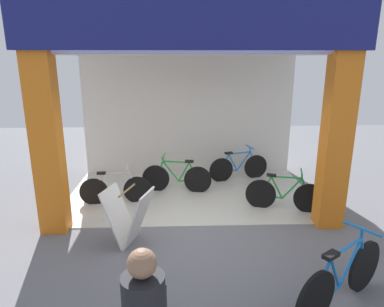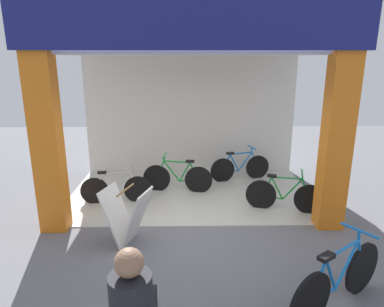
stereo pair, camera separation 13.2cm
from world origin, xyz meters
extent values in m
plane|color=slate|center=(0.00, 0.00, 0.00)|extent=(18.59, 18.59, 0.00)
cube|color=beige|center=(0.00, 1.57, 0.01)|extent=(5.29, 3.13, 0.02)
cube|color=silver|center=(0.00, 3.13, 1.52)|extent=(5.29, 0.12, 3.04)
cube|color=orange|center=(-2.42, 0.00, 1.52)|extent=(0.45, 0.36, 3.04)
cube|color=orange|center=(2.42, 0.00, 1.52)|extent=(0.45, 0.36, 3.04)
cube|color=navy|center=(0.00, -0.15, 3.47)|extent=(5.49, 0.20, 0.87)
cube|color=silver|center=(0.00, 1.57, 3.01)|extent=(5.29, 3.13, 0.06)
cylinder|color=black|center=(1.37, 0.75, 0.30)|extent=(0.59, 0.21, 0.60)
cylinder|color=black|center=(2.26, 0.49, 0.30)|extent=(0.59, 0.21, 0.60)
cylinder|color=#198C33|center=(1.58, 0.68, 0.28)|extent=(0.40, 0.14, 0.08)
cylinder|color=#198C33|center=(1.66, 0.66, 0.47)|extent=(0.26, 0.10, 0.45)
cylinder|color=#198C33|center=(1.94, 0.58, 0.48)|extent=(0.36, 0.13, 0.47)
cylinder|color=#198C33|center=(1.83, 0.61, 0.70)|extent=(0.56, 0.19, 0.05)
cylinder|color=#198C33|center=(1.47, 0.72, 0.50)|extent=(0.20, 0.09, 0.40)
cylinder|color=#198C33|center=(2.17, 0.51, 0.50)|extent=(0.18, 0.08, 0.42)
cylinder|color=#198C33|center=(2.09, 0.54, 0.77)|extent=(0.06, 0.05, 0.13)
cylinder|color=#198C33|center=(2.08, 0.54, 0.83)|extent=(0.14, 0.41, 0.03)
cube|color=black|center=(1.55, 0.69, 0.72)|extent=(0.20, 0.14, 0.05)
cylinder|color=black|center=(-2.00, 1.04, 0.29)|extent=(0.57, 0.09, 0.57)
cylinder|color=black|center=(-1.12, 1.12, 0.29)|extent=(0.57, 0.09, 0.57)
cylinder|color=silver|center=(-1.79, 1.06, 0.26)|extent=(0.38, 0.06, 0.07)
cylinder|color=silver|center=(-1.72, 1.07, 0.45)|extent=(0.25, 0.05, 0.43)
cylinder|color=silver|center=(-1.44, 1.09, 0.46)|extent=(0.35, 0.06, 0.45)
cylinder|color=silver|center=(-1.55, 1.08, 0.66)|extent=(0.55, 0.08, 0.05)
cylinder|color=silver|center=(-1.90, 1.05, 0.47)|extent=(0.19, 0.05, 0.38)
cylinder|color=silver|center=(-1.21, 1.11, 0.48)|extent=(0.17, 0.05, 0.40)
cylinder|color=silver|center=(-1.29, 1.10, 0.73)|extent=(0.05, 0.04, 0.12)
cylinder|color=silver|center=(-1.30, 1.10, 0.78)|extent=(0.06, 0.40, 0.03)
cube|color=black|center=(-1.83, 1.06, 0.68)|extent=(0.18, 0.10, 0.04)
cylinder|color=black|center=(0.77, 2.29, 0.30)|extent=(0.59, 0.19, 0.60)
cylinder|color=black|center=(1.66, 2.52, 0.30)|extent=(0.59, 0.19, 0.60)
cylinder|color=blue|center=(0.98, 2.34, 0.28)|extent=(0.40, 0.13, 0.08)
cylinder|color=blue|center=(1.06, 2.36, 0.47)|extent=(0.26, 0.10, 0.45)
cylinder|color=blue|center=(1.34, 2.43, 0.48)|extent=(0.36, 0.12, 0.47)
cylinder|color=blue|center=(1.22, 2.41, 0.70)|extent=(0.57, 0.18, 0.05)
cylinder|color=blue|center=(0.87, 2.31, 0.49)|extent=(0.20, 0.08, 0.40)
cylinder|color=blue|center=(1.57, 2.50, 0.50)|extent=(0.18, 0.08, 0.42)
cylinder|color=blue|center=(1.49, 2.48, 0.76)|extent=(0.06, 0.04, 0.12)
cylinder|color=blue|center=(1.48, 2.47, 0.82)|extent=(0.13, 0.41, 0.03)
cube|color=black|center=(0.95, 2.33, 0.72)|extent=(0.20, 0.13, 0.05)
cylinder|color=black|center=(0.16, 1.61, 0.31)|extent=(0.61, 0.12, 0.61)
cylinder|color=black|center=(-0.78, 1.74, 0.31)|extent=(0.61, 0.12, 0.61)
cylinder|color=#198C33|center=(-0.06, 1.64, 0.28)|extent=(0.41, 0.09, 0.08)
cylinder|color=#198C33|center=(-0.14, 1.65, 0.48)|extent=(0.27, 0.07, 0.46)
cylinder|color=#198C33|center=(-0.44, 1.69, 0.49)|extent=(0.38, 0.08, 0.48)
cylinder|color=#198C33|center=(-0.32, 1.67, 0.71)|extent=(0.59, 0.11, 0.05)
cylinder|color=#198C33|center=(0.06, 1.62, 0.51)|extent=(0.20, 0.06, 0.41)
cylinder|color=#198C33|center=(-0.68, 1.72, 0.51)|extent=(0.19, 0.06, 0.43)
cylinder|color=#198C33|center=(-0.60, 1.71, 0.78)|extent=(0.06, 0.04, 0.13)
cylinder|color=#198C33|center=(-0.59, 1.71, 0.84)|extent=(0.09, 0.43, 0.03)
cube|color=black|center=(-0.03, 1.63, 0.73)|extent=(0.20, 0.12, 0.05)
cylinder|color=black|center=(1.25, -2.40, 0.34)|extent=(0.59, 0.43, 0.69)
cylinder|color=black|center=(2.12, -1.80, 0.34)|extent=(0.59, 0.43, 0.69)
cylinder|color=blue|center=(1.45, -2.26, 0.32)|extent=(0.40, 0.29, 0.09)
cylinder|color=blue|center=(1.53, -2.21, 0.54)|extent=(0.27, 0.20, 0.51)
cylinder|color=blue|center=(1.80, -2.02, 0.55)|extent=(0.37, 0.27, 0.54)
cylinder|color=blue|center=(1.69, -2.10, 0.80)|extent=(0.56, 0.40, 0.05)
cylinder|color=blue|center=(1.34, -2.33, 0.57)|extent=(0.21, 0.16, 0.46)
cylinder|color=blue|center=(2.03, -1.86, 0.57)|extent=(0.19, 0.15, 0.48)
cylinder|color=blue|center=(1.95, -1.92, 0.87)|extent=(0.07, 0.06, 0.14)
cylinder|color=blue|center=(1.95, -1.92, 0.94)|extent=(0.30, 0.41, 0.03)
cube|color=black|center=(1.42, -2.28, 0.82)|extent=(0.23, 0.20, 0.05)
cube|color=silver|center=(-1.24, -0.47, 0.46)|extent=(0.52, 0.64, 0.94)
cube|color=silver|center=(-0.91, -0.57, 0.46)|extent=(0.52, 0.64, 0.94)
cylinder|color=olive|center=(-1.07, -0.52, 0.93)|extent=(0.20, 0.54, 0.03)
sphere|color=#8C664C|center=(-0.51, -3.51, 1.58)|extent=(0.21, 0.21, 0.21)
camera|label=1|loc=(-0.25, -5.57, 2.93)|focal=32.12mm
camera|label=2|loc=(-0.12, -5.58, 2.93)|focal=32.12mm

